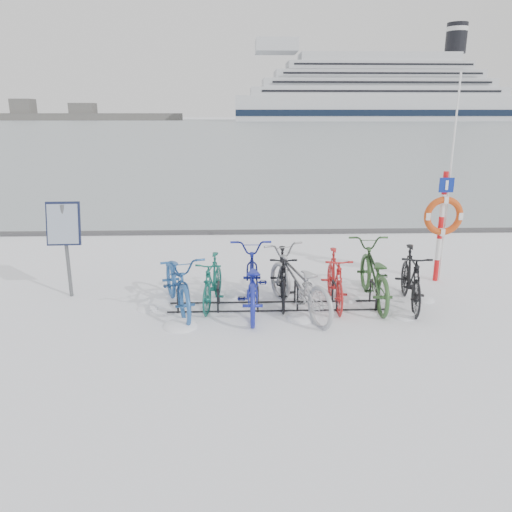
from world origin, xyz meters
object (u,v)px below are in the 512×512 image
(lifebuoy_station, at_px, (443,216))
(cruise_ferry, at_px, (374,95))
(bike_rack, at_px, (277,298))
(info_board, at_px, (64,229))

(lifebuoy_station, height_order, cruise_ferry, cruise_ferry)
(bike_rack, height_order, info_board, info_board)
(info_board, relative_size, lifebuoy_station, 0.44)
(bike_rack, distance_m, cruise_ferry, 233.75)
(info_board, xyz_separation_m, lifebuoy_station, (7.54, 0.65, 0.07))
(bike_rack, xyz_separation_m, info_board, (-4.01, 0.71, 1.17))
(lifebuoy_station, relative_size, cruise_ferry, 0.03)
(lifebuoy_station, distance_m, cruise_ferry, 231.49)
(lifebuoy_station, bearing_deg, bike_rack, -159.00)
(bike_rack, relative_size, cruise_ferry, 0.03)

